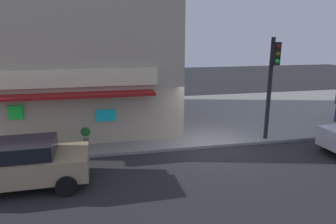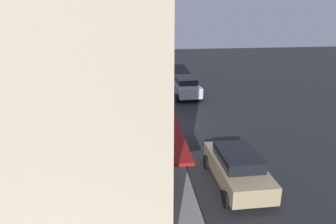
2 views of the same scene
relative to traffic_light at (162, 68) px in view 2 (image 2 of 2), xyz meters
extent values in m
plane|color=#232326|center=(-2.66, -0.29, -3.02)|extent=(61.51, 61.51, 0.00)
cube|color=gray|center=(-2.66, 4.93, -2.96)|extent=(41.01, 10.44, 0.12)
cube|color=tan|center=(-8.72, 5.30, 0.98)|extent=(10.19, 8.65, 7.77)
cube|color=beige|center=(-8.72, 0.90, -0.02)|extent=(7.74, 0.16, 0.71)
cube|color=maroon|center=(-8.72, 0.55, -0.65)|extent=(7.34, 0.90, 0.12)
cube|color=#19E53F|center=(-10.62, 0.92, -1.32)|extent=(0.57, 0.08, 0.58)
cube|color=#19D8E5|center=(-7.11, 0.92, -1.64)|extent=(0.83, 0.08, 0.50)
cylinder|color=black|center=(0.00, 0.11, -0.65)|extent=(0.18, 0.18, 4.50)
cube|color=black|center=(0.00, -0.14, 0.92)|extent=(0.32, 0.28, 0.95)
sphere|color=maroon|center=(0.00, -0.29, 1.22)|extent=(0.18, 0.18, 0.18)
sphere|color=brown|center=(0.00, -0.29, 0.92)|extent=(0.18, 0.18, 0.18)
sphere|color=#1ED83F|center=(0.00, -0.29, 0.62)|extent=(0.18, 0.18, 0.18)
cylinder|color=gold|center=(5.34, 0.25, -2.53)|extent=(0.24, 0.24, 0.74)
sphere|color=gold|center=(5.34, 0.25, -2.09)|extent=(0.20, 0.20, 0.20)
cylinder|color=gold|center=(5.16, 0.25, -2.49)|extent=(0.12, 0.10, 0.10)
cylinder|color=gold|center=(5.52, 0.25, -2.49)|extent=(0.12, 0.10, 0.10)
cylinder|color=navy|center=(5.11, 1.78, -2.44)|extent=(0.21, 0.21, 0.93)
cylinder|color=navy|center=(5.47, 1.92, -2.44)|extent=(0.21, 0.21, 0.93)
cube|color=#334C8C|center=(5.29, 1.85, -1.66)|extent=(0.37, 0.48, 0.64)
sphere|color=tan|center=(5.29, 1.85, -1.20)|extent=(0.22, 0.22, 0.22)
cylinder|color=#334C8C|center=(5.37, 1.63, -1.69)|extent=(0.13, 0.13, 0.57)
cylinder|color=#334C8C|center=(5.21, 2.06, -1.69)|extent=(0.13, 0.13, 0.57)
cylinder|color=gray|center=(-10.12, 1.60, -2.72)|extent=(0.47, 0.47, 0.36)
sphere|color=#195623|center=(-10.12, 1.60, -2.30)|extent=(0.57, 0.57, 0.57)
cylinder|color=#59595B|center=(-7.98, 1.21, -2.75)|extent=(0.52, 0.52, 0.30)
sphere|color=#1E6628|center=(-7.98, 1.21, -2.33)|extent=(0.62, 0.62, 0.62)
cube|color=#9E8966|center=(-9.91, -2.22, -2.34)|extent=(4.42, 1.92, 0.73)
cube|color=black|center=(-9.91, -2.22, -1.74)|extent=(2.40, 1.58, 0.47)
cylinder|color=black|center=(-8.40, -1.27, -2.70)|extent=(0.65, 0.24, 0.64)
cylinder|color=black|center=(-8.36, -3.09, -2.70)|extent=(0.65, 0.24, 0.64)
cylinder|color=black|center=(-11.46, -1.35, -2.70)|extent=(0.65, 0.24, 0.64)
cylinder|color=black|center=(-11.42, -3.16, -2.70)|extent=(0.65, 0.24, 0.64)
cube|color=#B7B7BC|center=(3.48, -2.19, -2.31)|extent=(4.17, 1.98, 0.79)
cube|color=black|center=(3.48, -2.19, -1.71)|extent=(2.28, 1.60, 0.42)
cylinder|color=black|center=(4.85, -1.24, -2.70)|extent=(0.65, 0.26, 0.64)
cylinder|color=black|center=(4.95, -2.99, -2.70)|extent=(0.65, 0.26, 0.64)
cylinder|color=black|center=(2.00, -1.40, -2.70)|extent=(0.65, 0.26, 0.64)
cylinder|color=black|center=(2.10, -3.15, -2.70)|extent=(0.65, 0.26, 0.64)
camera|label=1|loc=(-7.06, -11.79, 1.75)|focal=32.34mm
camera|label=2|loc=(-22.22, 2.09, 4.59)|focal=36.55mm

